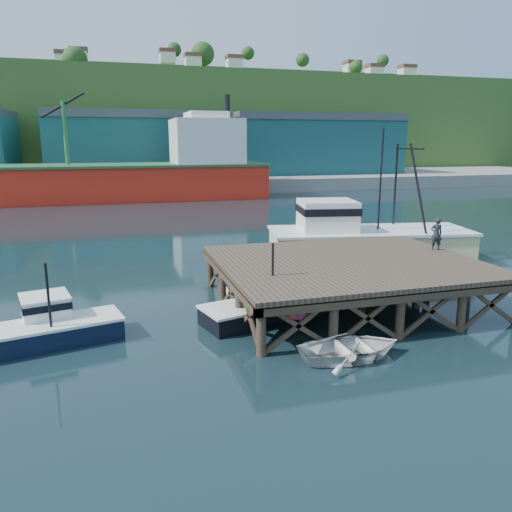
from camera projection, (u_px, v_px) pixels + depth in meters
name	position (u px, v px, depth m)	size (l,w,h in m)	color
ground	(235.00, 313.00, 22.61)	(300.00, 300.00, 0.00)	black
wharf	(349.00, 265.00, 23.51)	(12.00, 10.00, 2.62)	brown
far_quay	(139.00, 179.00, 87.82)	(160.00, 40.00, 2.00)	gray
warehouse_mid	(139.00, 148.00, 81.91)	(28.00, 16.00, 9.00)	#195451
warehouse_right	(309.00, 147.00, 90.14)	(30.00, 16.00, 9.00)	#195451
cargo_ship	(81.00, 175.00, 64.42)	(55.50, 10.00, 13.75)	red
hillside	(128.00, 126.00, 113.61)	(220.00, 50.00, 22.00)	#2D511E
boat_navy	(49.00, 326.00, 19.28)	(5.62, 3.52, 3.33)	black
boat_black	(263.00, 304.00, 21.93)	(6.03, 5.00, 3.52)	black
trawler	(366.00, 236.00, 31.62)	(13.19, 6.77, 8.42)	#F2E49C
dinghy	(351.00, 348.00, 17.89)	(2.72, 3.81, 0.79)	silver
dockworker	(436.00, 234.00, 25.66)	(0.61, 0.40, 1.67)	black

